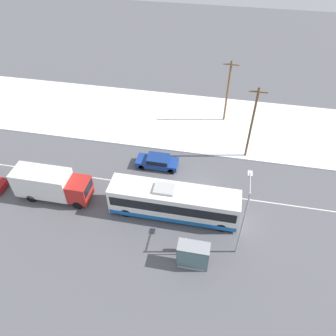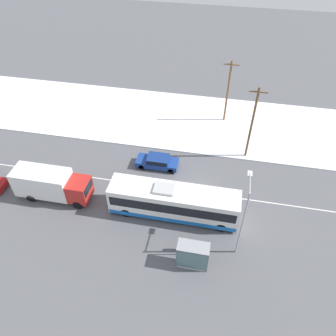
# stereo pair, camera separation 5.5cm
# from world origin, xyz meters

# --- Properties ---
(ground_plane) EXTENTS (120.00, 120.00, 0.00)m
(ground_plane) POSITION_xyz_m (0.00, 0.00, 0.00)
(ground_plane) COLOR #56565B
(snow_lot) EXTENTS (80.00, 12.47, 0.12)m
(snow_lot) POSITION_xyz_m (0.00, 12.10, 0.06)
(snow_lot) COLOR white
(snow_lot) RESTS_ON ground_plane
(lane_marking_center) EXTENTS (60.00, 0.12, 0.00)m
(lane_marking_center) POSITION_xyz_m (0.00, 0.00, 0.00)
(lane_marking_center) COLOR silver
(lane_marking_center) RESTS_ON ground_plane
(city_bus) EXTENTS (11.72, 2.57, 3.29)m
(city_bus) POSITION_xyz_m (-1.83, -3.11, 1.61)
(city_bus) COLOR white
(city_bus) RESTS_ON ground_plane
(box_truck) EXTENTS (7.29, 2.30, 3.12)m
(box_truck) POSITION_xyz_m (-13.71, -3.20, 1.72)
(box_truck) COLOR silver
(box_truck) RESTS_ON ground_plane
(sedan_car) EXTENTS (4.47, 1.80, 1.33)m
(sedan_car) POSITION_xyz_m (-4.70, 3.00, 0.74)
(sedan_car) COLOR navy
(sedan_car) RESTS_ON ground_plane
(pedestrian_at_stop) EXTENTS (0.63, 0.28, 1.74)m
(pedestrian_at_stop) POSITION_xyz_m (-0.18, -6.84, 1.07)
(pedestrian_at_stop) COLOR #23232D
(pedestrian_at_stop) RESTS_ON ground_plane
(bus_shelter) EXTENTS (2.54, 1.20, 2.40)m
(bus_shelter) POSITION_xyz_m (0.61, -8.19, 1.67)
(bus_shelter) COLOR gray
(bus_shelter) RESTS_ON ground_plane
(streetlamp) EXTENTS (0.36, 2.53, 7.30)m
(streetlamp) POSITION_xyz_m (4.05, -5.68, 4.61)
(streetlamp) COLOR #9EA3A8
(streetlamp) RESTS_ON ground_plane
(utility_pole_roadside) EXTENTS (1.80, 0.24, 8.58)m
(utility_pole_roadside) POSITION_xyz_m (4.57, 6.57, 4.48)
(utility_pole_roadside) COLOR brown
(utility_pole_roadside) RESTS_ON ground_plane
(utility_pole_snowlot) EXTENTS (1.80, 0.24, 8.02)m
(utility_pole_snowlot) POSITION_xyz_m (1.72, 13.18, 4.20)
(utility_pole_snowlot) COLOR brown
(utility_pole_snowlot) RESTS_ON ground_plane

